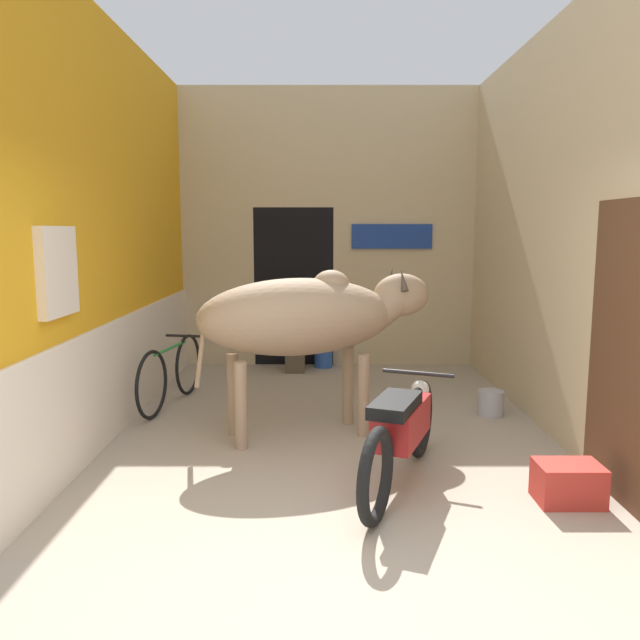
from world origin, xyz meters
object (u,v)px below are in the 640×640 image
Objects in this scene: cow at (310,317)px; shopkeeper_seated at (297,323)px; bucket at (493,403)px; bicycle at (173,373)px; motorcycle_near at (403,429)px; plastic_stool at (325,352)px; crate at (570,483)px.

shopkeeper_seated is (-0.23, 2.64, -0.45)m from cow.
cow is 2.18m from bucket.
shopkeeper_seated is (1.27, 1.68, 0.30)m from bicycle.
motorcycle_near is 3.94m from shopkeeper_seated.
motorcycle_near is 4.57× the size of plastic_stool.
plastic_stool is 2.85m from bucket.
crate is at bearing -68.83° from plastic_stool.
plastic_stool is at bearing 49.11° from bicycle.
cow reaches higher than bicycle.
plastic_stool is (0.38, 0.23, -0.44)m from shopkeeper_seated.
bicycle is 4.06× the size of plastic_stool.
cow is 5.16× the size of crate.
bucket is at bearing -6.36° from bicycle.
plastic_stool is at bearing 31.08° from shopkeeper_seated.
bicycle is 6.32× the size of bucket.
cow reaches higher than shopkeeper_seated.
crate is at bearing -14.48° from motorcycle_near.
cow is 1.93m from bicycle.
plastic_stool is at bearing 86.99° from cow.
crate is at bearing -38.79° from cow.
plastic_stool is 4.66m from crate.
plastic_stool is (1.65, 1.91, -0.14)m from bicycle.
cow is 2.69m from shopkeeper_seated.
motorcycle_near is at bearing 165.52° from crate.
bucket is at bearing -53.26° from plastic_stool.
cow is 1.22× the size of motorcycle_near.
motorcycle_near is 4.21× the size of crate.
crate is 2.06m from bucket.
cow is at bearing 141.21° from crate.
motorcycle_near is 3.07m from bicycle.
shopkeeper_seated is at bearing 103.71° from motorcycle_near.
cow is 1.38× the size of bicycle.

